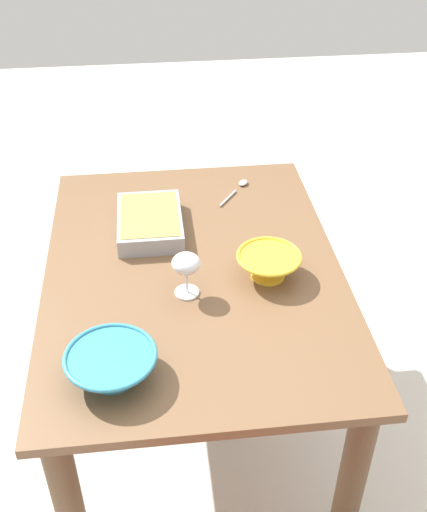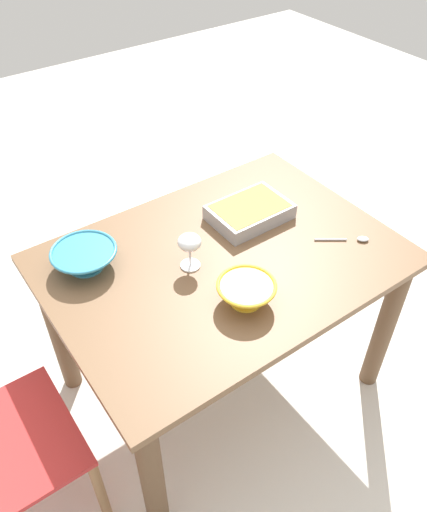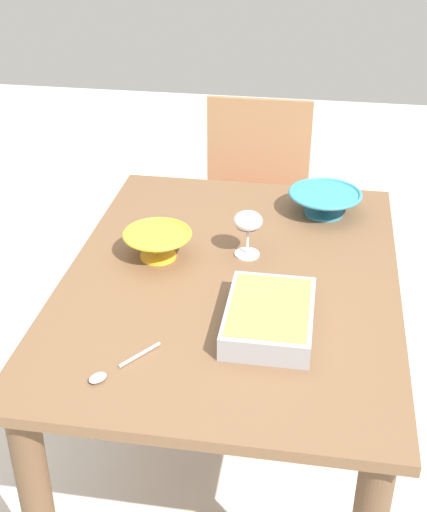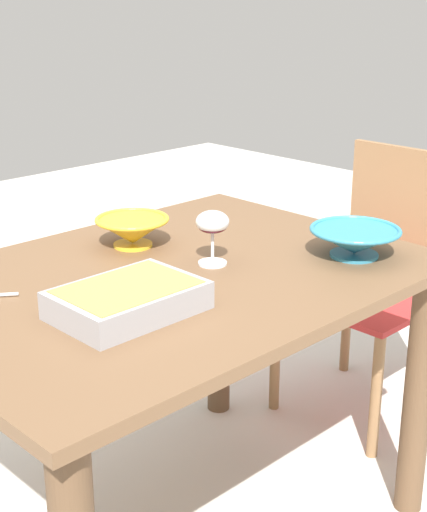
% 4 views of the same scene
% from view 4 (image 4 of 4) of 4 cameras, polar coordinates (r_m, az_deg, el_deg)
% --- Properties ---
extents(dining_table, '(1.26, 0.91, 0.76)m').
position_cam_4_polar(dining_table, '(1.92, -3.32, -5.37)').
color(dining_table, brown).
rests_on(dining_table, ground_plane).
extents(chair, '(0.45, 0.45, 0.91)m').
position_cam_4_polar(chair, '(2.70, 12.29, -1.18)').
color(chair, '#B22D2D').
rests_on(chair, ground_plane).
extents(wine_glass, '(0.08, 0.08, 0.14)m').
position_cam_4_polar(wine_glass, '(1.89, -0.07, 2.29)').
color(wine_glass, white).
rests_on(wine_glass, dining_table).
extents(casserole_dish, '(0.30, 0.21, 0.06)m').
position_cam_4_polar(casserole_dish, '(1.63, -6.37, -3.13)').
color(casserole_dish, '#99999E').
rests_on(casserole_dish, dining_table).
extents(mixing_bowl, '(0.23, 0.23, 0.08)m').
position_cam_4_polar(mixing_bowl, '(2.00, 10.44, 1.17)').
color(mixing_bowl, teal).
rests_on(mixing_bowl, dining_table).
extents(small_bowl, '(0.20, 0.20, 0.08)m').
position_cam_4_polar(small_bowl, '(2.06, -6.03, 1.94)').
color(small_bowl, yellow).
rests_on(small_bowl, dining_table).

